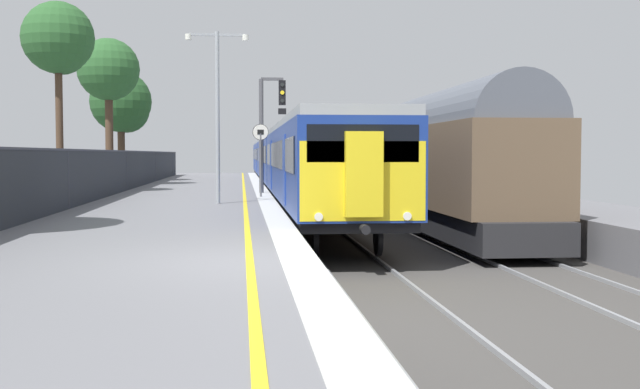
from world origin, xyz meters
The scene contains 9 objects.
ground centered at (2.64, 0.00, -0.61)m, with size 17.40×110.00×1.21m.
commuter_train_at_platform centered at (2.10, 34.58, 1.27)m, with size 2.83×60.02×3.81m.
freight_train_adjacent_track centered at (6.10, 28.38, 1.49)m, with size 2.60×45.59×4.55m.
signal_gantry centered at (0.63, 20.57, 2.94)m, with size 1.10×0.24×4.68m.
speed_limit_sign centered at (0.25, 17.72, 1.72)m, with size 0.59×0.08×2.70m.
platform_lamp_mid centered at (-1.22, 13.87, 3.25)m, with size 2.00×0.20×5.48m.
background_tree_left centered at (-7.36, 35.74, 4.48)m, with size 3.58×3.58×6.43m.
background_tree_centre centered at (-7.73, 21.20, 6.09)m, with size 2.88×2.88×7.69m.
background_tree_back centered at (-7.14, 29.18, 5.71)m, with size 3.12×3.12×7.40m.
Camera 1 is at (-0.47, -11.79, 1.60)m, focal length 44.62 mm.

